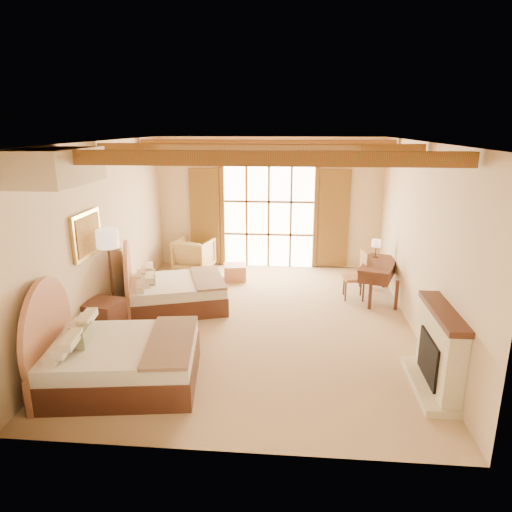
# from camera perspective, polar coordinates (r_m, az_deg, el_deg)

# --- Properties ---
(floor) EXTENTS (7.00, 7.00, 0.00)m
(floor) POSITION_cam_1_polar(r_m,az_deg,el_deg) (8.45, 0.12, -8.13)
(floor) COLOR tan
(floor) RESTS_ON ground
(wall_back) EXTENTS (5.50, 0.00, 5.50)m
(wall_back) POSITION_cam_1_polar(r_m,az_deg,el_deg) (11.35, 1.62, 6.60)
(wall_back) COLOR beige
(wall_back) RESTS_ON ground
(wall_left) EXTENTS (0.00, 7.00, 7.00)m
(wall_left) POSITION_cam_1_polar(r_m,az_deg,el_deg) (8.60, -18.47, 2.72)
(wall_left) COLOR beige
(wall_left) RESTS_ON ground
(wall_right) EXTENTS (0.00, 7.00, 7.00)m
(wall_right) POSITION_cam_1_polar(r_m,az_deg,el_deg) (8.18, 19.72, 1.94)
(wall_right) COLOR beige
(wall_right) RESTS_ON ground
(ceiling) EXTENTS (7.00, 7.00, 0.00)m
(ceiling) POSITION_cam_1_polar(r_m,az_deg,el_deg) (7.71, 0.13, 14.11)
(ceiling) COLOR #B47333
(ceiling) RESTS_ON ground
(ceiling_beams) EXTENTS (5.39, 4.60, 0.18)m
(ceiling_beams) POSITION_cam_1_polar(r_m,az_deg,el_deg) (7.72, 0.13, 13.22)
(ceiling_beams) COLOR brown
(ceiling_beams) RESTS_ON ceiling
(french_doors) EXTENTS (3.95, 0.08, 2.60)m
(french_doors) POSITION_cam_1_polar(r_m,az_deg,el_deg) (11.36, 1.59, 4.80)
(french_doors) COLOR white
(french_doors) RESTS_ON ground
(fireplace) EXTENTS (0.46, 1.40, 1.16)m
(fireplace) POSITION_cam_1_polar(r_m,az_deg,el_deg) (6.69, 21.77, -11.34)
(fireplace) COLOR beige
(fireplace) RESTS_ON ground
(painting) EXTENTS (0.06, 0.95, 0.75)m
(painting) POSITION_cam_1_polar(r_m,az_deg,el_deg) (7.89, -20.36, 2.51)
(painting) COLOR gold
(painting) RESTS_ON wall_left
(canopy_valance) EXTENTS (0.70, 1.40, 0.45)m
(canopy_valance) POSITION_cam_1_polar(r_m,az_deg,el_deg) (6.47, -23.59, 10.23)
(canopy_valance) COLOR #F3DFC6
(canopy_valance) RESTS_ON ceiling
(bed_near) EXTENTS (2.22, 1.79, 1.34)m
(bed_near) POSITION_cam_1_polar(r_m,az_deg,el_deg) (6.72, -17.69, -11.80)
(bed_near) COLOR #4F291C
(bed_near) RESTS_ON floor
(bed_far) EXTENTS (2.27, 1.91, 1.22)m
(bed_far) POSITION_cam_1_polar(r_m,az_deg,el_deg) (9.08, -10.84, -4.16)
(bed_far) COLOR #4F291C
(bed_far) RESTS_ON floor
(nightstand) EXTENTS (0.65, 0.65, 0.67)m
(nightstand) POSITION_cam_1_polar(r_m,az_deg,el_deg) (8.06, -18.44, -7.63)
(nightstand) COLOR #4F291C
(nightstand) RESTS_ON floor
(floor_lamp) EXTENTS (0.38, 0.38, 1.77)m
(floor_lamp) POSITION_cam_1_polar(r_m,az_deg,el_deg) (8.13, -17.99, 1.35)
(floor_lamp) COLOR #3A281B
(floor_lamp) RESTS_ON floor
(armchair) EXTENTS (1.01, 1.02, 0.78)m
(armchair) POSITION_cam_1_polar(r_m,az_deg,el_deg) (11.33, -7.76, 0.17)
(armchair) COLOR tan
(armchair) RESTS_ON floor
(ottoman) EXTENTS (0.57, 0.57, 0.36)m
(ottoman) POSITION_cam_1_polar(r_m,az_deg,el_deg) (10.59, -2.66, -2.03)
(ottoman) COLOR tan
(ottoman) RESTS_ON floor
(desk) EXTENTS (1.02, 1.52, 0.76)m
(desk) POSITION_cam_1_polar(r_m,az_deg,el_deg) (9.75, 15.00, -2.78)
(desk) COLOR #4F291C
(desk) RESTS_ON floor
(desk_chair) EXTENTS (0.51, 0.51, 1.01)m
(desk_chair) POSITION_cam_1_polar(r_m,az_deg,el_deg) (9.62, 12.25, -3.43)
(desk_chair) COLOR #9A6E41
(desk_chair) RESTS_ON floor
(desk_lamp) EXTENTS (0.19, 0.19, 0.38)m
(desk_lamp) POSITION_cam_1_polar(r_m,az_deg,el_deg) (9.97, 14.81, 1.48)
(desk_lamp) COLOR #3A281B
(desk_lamp) RESTS_ON desk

